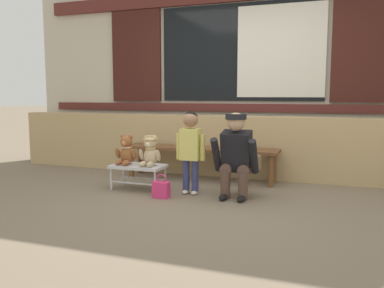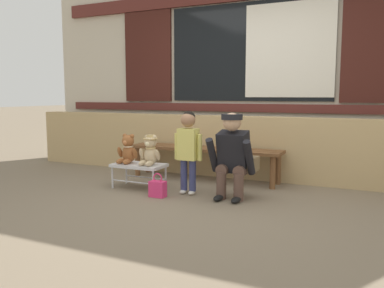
{
  "view_description": "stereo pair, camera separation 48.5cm",
  "coord_description": "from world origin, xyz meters",
  "px_view_note": "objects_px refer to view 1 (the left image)",
  "views": [
    {
      "loc": [
        1.35,
        -4.02,
        1.14
      ],
      "look_at": [
        -0.27,
        0.52,
        0.55
      ],
      "focal_mm": 37.64,
      "sensor_mm": 36.0,
      "label": 1
    },
    {
      "loc": [
        1.79,
        -3.84,
        1.14
      ],
      "look_at": [
        -0.27,
        0.52,
        0.55
      ],
      "focal_mm": 37.64,
      "sensor_mm": 36.0,
      "label": 2
    }
  ],
  "objects_px": {
    "wooden_bench_long": "(200,152)",
    "small_display_bench": "(138,168)",
    "teddy_bear_plain": "(126,151)",
    "adult_crouching": "(237,155)",
    "child_standing": "(191,143)",
    "teddy_bear_with_hat": "(150,151)",
    "handbag_on_ground": "(161,189)"
  },
  "relations": [
    {
      "from": "teddy_bear_with_hat",
      "to": "adult_crouching",
      "type": "xyz_separation_m",
      "value": [
        1.05,
        0.03,
        0.01
      ]
    },
    {
      "from": "small_display_bench",
      "to": "adult_crouching",
      "type": "relative_size",
      "value": 0.67
    },
    {
      "from": "adult_crouching",
      "to": "child_standing",
      "type": "bearing_deg",
      "value": -176.24
    },
    {
      "from": "teddy_bear_with_hat",
      "to": "child_standing",
      "type": "height_order",
      "value": "child_standing"
    },
    {
      "from": "teddy_bear_with_hat",
      "to": "child_standing",
      "type": "distance_m",
      "value": 0.53
    },
    {
      "from": "wooden_bench_long",
      "to": "teddy_bear_plain",
      "type": "height_order",
      "value": "teddy_bear_plain"
    },
    {
      "from": "small_display_bench",
      "to": "teddy_bear_with_hat",
      "type": "distance_m",
      "value": 0.26
    },
    {
      "from": "wooden_bench_long",
      "to": "teddy_bear_plain",
      "type": "xyz_separation_m",
      "value": [
        -0.68,
        -0.79,
        0.09
      ]
    },
    {
      "from": "child_standing",
      "to": "handbag_on_ground",
      "type": "xyz_separation_m",
      "value": [
        -0.25,
        -0.27,
        -0.5
      ]
    },
    {
      "from": "adult_crouching",
      "to": "teddy_bear_plain",
      "type": "bearing_deg",
      "value": -178.9
    },
    {
      "from": "teddy_bear_plain",
      "to": "adult_crouching",
      "type": "bearing_deg",
      "value": 1.1
    },
    {
      "from": "small_display_bench",
      "to": "teddy_bear_with_hat",
      "type": "height_order",
      "value": "teddy_bear_with_hat"
    },
    {
      "from": "wooden_bench_long",
      "to": "adult_crouching",
      "type": "distance_m",
      "value": 1.03
    },
    {
      "from": "child_standing",
      "to": "wooden_bench_long",
      "type": "bearing_deg",
      "value": 100.67
    },
    {
      "from": "wooden_bench_long",
      "to": "small_display_bench",
      "type": "xyz_separation_m",
      "value": [
        -0.52,
        -0.79,
        -0.11
      ]
    },
    {
      "from": "wooden_bench_long",
      "to": "small_display_bench",
      "type": "relative_size",
      "value": 3.28
    },
    {
      "from": "wooden_bench_long",
      "to": "teddy_bear_plain",
      "type": "distance_m",
      "value": 1.05
    },
    {
      "from": "teddy_bear_with_hat",
      "to": "adult_crouching",
      "type": "relative_size",
      "value": 0.38
    },
    {
      "from": "wooden_bench_long",
      "to": "teddy_bear_with_hat",
      "type": "xyz_separation_m",
      "value": [
        -0.36,
        -0.79,
        0.1
      ]
    },
    {
      "from": "wooden_bench_long",
      "to": "child_standing",
      "type": "relative_size",
      "value": 2.19
    },
    {
      "from": "child_standing",
      "to": "adult_crouching",
      "type": "bearing_deg",
      "value": 3.76
    },
    {
      "from": "small_display_bench",
      "to": "child_standing",
      "type": "bearing_deg",
      "value": -0.64
    },
    {
      "from": "adult_crouching",
      "to": "teddy_bear_with_hat",
      "type": "bearing_deg",
      "value": -178.61
    },
    {
      "from": "child_standing",
      "to": "teddy_bear_plain",
      "type": "bearing_deg",
      "value": 179.38
    },
    {
      "from": "handbag_on_ground",
      "to": "teddy_bear_plain",
      "type": "bearing_deg",
      "value": 154.41
    },
    {
      "from": "wooden_bench_long",
      "to": "small_display_bench",
      "type": "height_order",
      "value": "wooden_bench_long"
    },
    {
      "from": "teddy_bear_plain",
      "to": "child_standing",
      "type": "relative_size",
      "value": 0.38
    },
    {
      "from": "wooden_bench_long",
      "to": "teddy_bear_plain",
      "type": "bearing_deg",
      "value": -130.86
    },
    {
      "from": "small_display_bench",
      "to": "teddy_bear_plain",
      "type": "distance_m",
      "value": 0.25
    },
    {
      "from": "child_standing",
      "to": "adult_crouching",
      "type": "relative_size",
      "value": 1.01
    },
    {
      "from": "wooden_bench_long",
      "to": "teddy_bear_plain",
      "type": "relative_size",
      "value": 5.78
    },
    {
      "from": "wooden_bench_long",
      "to": "adult_crouching",
      "type": "relative_size",
      "value": 2.21
    }
  ]
}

